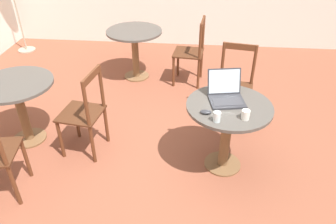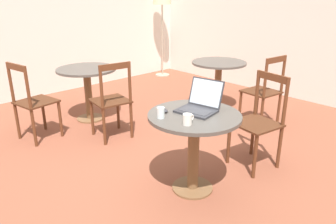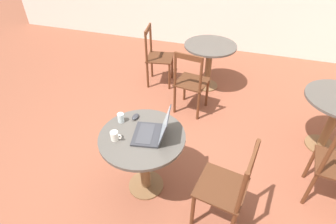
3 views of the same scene
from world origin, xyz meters
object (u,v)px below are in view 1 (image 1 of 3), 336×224
cafe_table_near (228,120)px  mouse (206,112)px  chair_near_right (235,87)px  drinking_glass (217,117)px  mug (246,114)px  chair_far_front (85,113)px  cafe_table_mid (135,42)px  laptop (226,95)px  cafe_table_far (18,97)px  chair_mid_front (191,52)px

cafe_table_near → mouse: bearing=126.0°
chair_near_right → drinking_glass: chair_near_right is taller
mug → chair_far_front: bearing=78.1°
cafe_table_mid → chair_near_right: (-1.04, -1.35, -0.09)m
laptop → drinking_glass: (-0.36, 0.09, -0.01)m
chair_far_front → mug: 1.60m
cafe_table_mid → drinking_glass: 2.39m
chair_near_right → mouse: bearing=160.0°
cafe_table_far → chair_far_front: bearing=-98.3°
laptop → mouse: laptop is taller
cafe_table_near → chair_near_right: chair_near_right is taller
chair_near_right → chair_far_front: size_ratio=1.00×
chair_near_right → mouse: size_ratio=9.43×
chair_near_right → laptop: laptop is taller
cafe_table_near → mug: mug is taller
mug → drinking_glass: 0.25m
cafe_table_far → laptop: size_ratio=2.11×
cafe_table_near → mug: 0.32m
chair_near_right → cafe_table_near: bearing=170.5°
chair_mid_front → drinking_glass: 2.07m
chair_near_right → mouse: 1.07m
cafe_table_mid → mug: (-2.06, -1.33, 0.21)m
cafe_table_near → cafe_table_far: (0.23, 2.16, 0.00)m
cafe_table_near → chair_mid_front: 1.81m
cafe_table_far → chair_mid_front: size_ratio=0.84×
mouse → cafe_table_near: bearing=-54.0°
chair_mid_front → laptop: size_ratio=2.52×
cafe_table_mid → drinking_glass: (-2.12, -1.09, 0.21)m
cafe_table_mid → mug: 2.46m
chair_far_front → mug: size_ratio=8.80×
chair_mid_front → mouse: 1.95m
chair_near_right → mug: 1.06m
chair_mid_front → chair_near_right: bearing=-150.9°
cafe_table_far → laptop: 2.15m
cafe_table_near → drinking_glass: drinking_glass is taller
cafe_table_near → chair_mid_front: (1.76, 0.39, -0.09)m
laptop → drinking_glass: 0.37m
cafe_table_near → chair_far_front: chair_far_front is taller
chair_far_front → laptop: (-0.02, -1.39, 0.31)m
cafe_table_mid → chair_near_right: bearing=-127.7°
chair_far_front → drinking_glass: chair_far_front is taller
chair_far_front → laptop: 1.42m
mouse → drinking_glass: (-0.11, -0.09, 0.03)m
cafe_table_far → laptop: laptop is taller
chair_mid_front → chair_far_front: 1.94m
chair_near_right → cafe_table_mid: bearing=52.3°
chair_far_front → mouse: size_ratio=9.43×
chair_mid_front → laptop: 1.74m
mug → drinking_glass: bearing=103.8°
chair_near_right → chair_mid_front: size_ratio=1.00×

